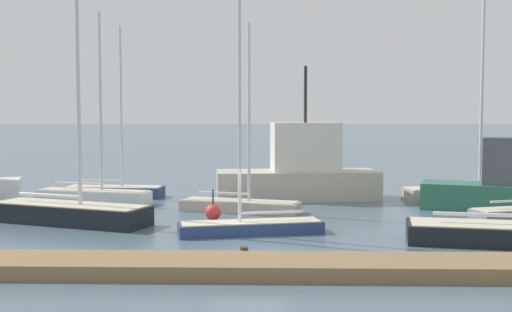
% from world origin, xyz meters
% --- Properties ---
extents(ground_plane, '(600.00, 600.00, 0.00)m').
position_xyz_m(ground_plane, '(0.00, 0.00, 0.00)').
color(ground_plane, slate).
extents(dock_pier, '(25.42, 2.32, 0.51)m').
position_xyz_m(dock_pier, '(0.00, -4.41, 0.21)').
color(dock_pier, olive).
rests_on(dock_pier, ground_plane).
extents(sailboat_0, '(7.22, 4.14, 11.66)m').
position_xyz_m(sailboat_0, '(-7.58, 3.46, 0.57)').
color(sailboat_0, black).
rests_on(sailboat_0, ground_plane).
extents(sailboat_1, '(5.42, 1.78, 9.32)m').
position_xyz_m(sailboat_1, '(-7.81, 11.73, 0.44)').
color(sailboat_1, navy).
rests_on(sailboat_1, ground_plane).
extents(sailboat_3, '(7.20, 2.81, 13.47)m').
position_xyz_m(sailboat_3, '(11.47, 11.21, 0.63)').
color(sailboat_3, '#BCB29E').
rests_on(sailboat_3, ground_plane).
extents(sailboat_4, '(7.10, 3.24, 11.78)m').
position_xyz_m(sailboat_4, '(9.09, -0.29, 0.53)').
color(sailboat_4, black).
rests_on(sailboat_4, ground_plane).
extents(sailboat_5, '(5.77, 2.86, 8.73)m').
position_xyz_m(sailboat_5, '(-0.63, 6.72, 0.42)').
color(sailboat_5, '#BCB29E').
rests_on(sailboat_5, ground_plane).
extents(sailboat_6, '(6.06, 2.64, 9.67)m').
position_xyz_m(sailboat_6, '(-8.23, 9.16, 0.51)').
color(sailboat_6, white).
rests_on(sailboat_6, ground_plane).
extents(sailboat_7, '(5.62, 2.44, 9.80)m').
position_xyz_m(sailboat_7, '(0.05, 1.37, 0.47)').
color(sailboat_7, navy).
rests_on(sailboat_7, ground_plane).
extents(fishing_boat_0, '(8.90, 3.90, 7.13)m').
position_xyz_m(fishing_boat_0, '(2.37, 11.25, 1.48)').
color(fishing_boat_0, '#BCB29E').
rests_on(fishing_boat_0, ground_plane).
extents(channel_buoy_0, '(0.69, 0.69, 1.33)m').
position_xyz_m(channel_buoy_0, '(-1.68, 4.41, 0.35)').
color(channel_buoy_0, red).
rests_on(channel_buoy_0, ground_plane).
extents(channel_buoy_1, '(0.78, 0.78, 1.51)m').
position_xyz_m(channel_buoy_1, '(13.55, 14.48, 0.39)').
color(channel_buoy_1, red).
rests_on(channel_buoy_1, ground_plane).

